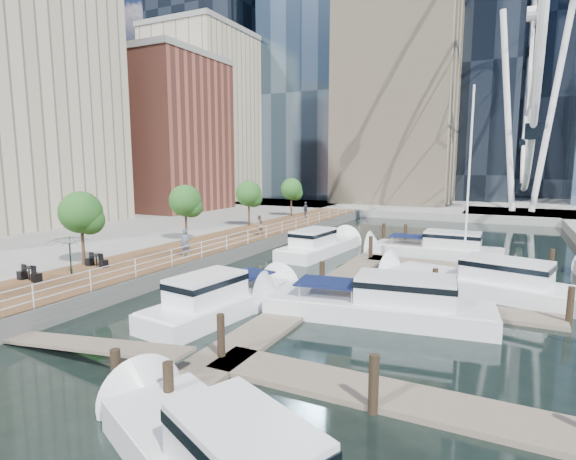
{
  "coord_description": "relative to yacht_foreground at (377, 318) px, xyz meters",
  "views": [
    {
      "loc": [
        12.14,
        -15.07,
        7.21
      ],
      "look_at": [
        -0.53,
        10.83,
        3.0
      ],
      "focal_mm": 28.0,
      "sensor_mm": 36.0,
      "label": 1
    }
  ],
  "objects": [
    {
      "name": "ground",
      "position": [
        -6.95,
        -5.11,
        0.0
      ],
      "size": [
        520.0,
        520.0,
        0.0
      ],
      "primitive_type": "plane",
      "color": "black",
      "rests_on": "ground"
    },
    {
      "name": "boardwalk",
      "position": [
        -15.95,
        9.89,
        0.5
      ],
      "size": [
        6.0,
        60.0,
        1.0
      ],
      "primitive_type": "cube",
      "color": "brown",
      "rests_on": "ground"
    },
    {
      "name": "seawall",
      "position": [
        -12.95,
        9.89,
        0.5
      ],
      "size": [
        0.25,
        60.0,
        1.0
      ],
      "primitive_type": "cube",
      "color": "#595954",
      "rests_on": "ground"
    },
    {
      "name": "land_inland",
      "position": [
        -42.95,
        9.89,
        0.5
      ],
      "size": [
        48.0,
        90.0,
        1.0
      ],
      "primitive_type": "cube",
      "color": "gray",
      "rests_on": "ground"
    },
    {
      "name": "land_far",
      "position": [
        -6.95,
        96.89,
        0.5
      ],
      "size": [
        200.0,
        114.0,
        1.0
      ],
      "primitive_type": "cube",
      "color": "gray",
      "rests_on": "ground"
    },
    {
      "name": "pier",
      "position": [
        7.05,
        46.89,
        0.5
      ],
      "size": [
        14.0,
        12.0,
        1.0
      ],
      "primitive_type": "cube",
      "color": "gray",
      "rests_on": "ground"
    },
    {
      "name": "railing",
      "position": [
        -13.05,
        9.89,
        1.52
      ],
      "size": [
        0.1,
        60.0,
        1.05
      ],
      "primitive_type": null,
      "color": "white",
      "rests_on": "boardwalk"
    },
    {
      "name": "floating_docks",
      "position": [
        1.02,
        4.87,
        0.49
      ],
      "size": [
        16.0,
        34.0,
        2.6
      ],
      "color": "#6D6051",
      "rests_on": "ground"
    },
    {
      "name": "midrise_condos",
      "position": [
        -40.52,
        21.71,
        13.42
      ],
      "size": [
        19.0,
        67.0,
        28.0
      ],
      "color": "#BCAD8E",
      "rests_on": "ground"
    },
    {
      "name": "ferris_wheel",
      "position": [
        7.05,
        46.89,
        25.92
      ],
      "size": [
        5.8,
        45.6,
        47.8
      ],
      "color": "white",
      "rests_on": "ground"
    },
    {
      "name": "street_trees",
      "position": [
        -18.35,
        8.89,
        4.29
      ],
      "size": [
        2.6,
        42.6,
        4.6
      ],
      "color": "#3F2B1C",
      "rests_on": "ground"
    },
    {
      "name": "yacht_foreground",
      "position": [
        0.0,
        0.0,
        0.0
      ],
      "size": [
        11.77,
        4.52,
        2.15
      ],
      "primitive_type": null,
      "rotation": [
        0.0,
        0.0,
        1.7
      ],
      "color": "silver",
      "rests_on": "ground"
    },
    {
      "name": "pedestrian_near",
      "position": [
        -14.35,
        3.82,
        1.93
      ],
      "size": [
        0.8,
        0.69,
        1.86
      ],
      "primitive_type": "imported",
      "rotation": [
        0.0,
        0.0,
        0.44
      ],
      "color": "#4E5869",
      "rests_on": "boardwalk"
    },
    {
      "name": "pedestrian_mid",
      "position": [
        -14.49,
        14.16,
        1.89
      ],
      "size": [
        0.97,
        1.07,
        1.79
      ],
      "primitive_type": "imported",
      "rotation": [
        0.0,
        0.0,
        -2.0
      ],
      "color": "#806958",
      "rests_on": "boardwalk"
    },
    {
      "name": "pedestrian_far",
      "position": [
        -16.2,
        28.33,
        1.93
      ],
      "size": [
        1.1,
        1.09,
        1.86
      ],
      "primitive_type": "imported",
      "rotation": [
        0.0,
        0.0,
        2.37
      ],
      "color": "#30333C",
      "rests_on": "boardwalk"
    },
    {
      "name": "moored_yachts",
      "position": [
        2.35,
        6.33,
        0.0
      ],
      "size": [
        23.98,
        34.34,
        11.5
      ],
      "color": "white",
      "rests_on": "ground"
    }
  ]
}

